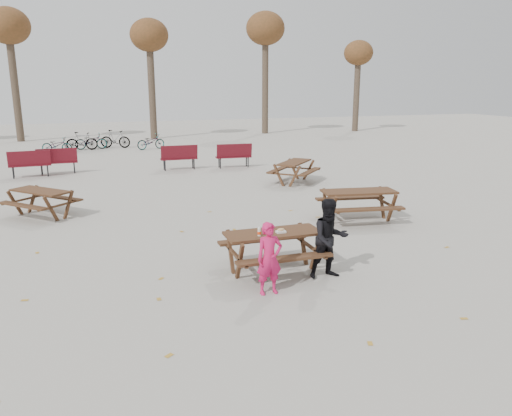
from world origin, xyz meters
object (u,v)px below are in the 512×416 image
object	(u,v)px
main_picnic_table	(273,242)
food_tray	(281,232)
soda_bottle	(259,232)
picnic_table_north	(42,203)
picnic_table_far	(294,172)
picnic_table_east	(358,206)
adult	(330,239)
child	(269,259)

from	to	relation	value
main_picnic_table	food_tray	xyz separation A→B (m)	(0.12, -0.09, 0.21)
food_tray	soda_bottle	xyz separation A→B (m)	(-0.45, -0.06, 0.05)
food_tray	soda_bottle	distance (m)	0.46
soda_bottle	picnic_table_north	size ratio (longest dim) A/B	0.10
soda_bottle	picnic_table_far	distance (m)	9.07
picnic_table_north	picnic_table_east	bearing A→B (deg)	25.19
main_picnic_table	adult	world-z (taller)	adult
child	adult	bearing A→B (deg)	11.70
soda_bottle	child	xyz separation A→B (m)	(-0.10, -0.80, -0.22)
adult	main_picnic_table	bearing A→B (deg)	145.21
picnic_table_north	main_picnic_table	bearing A→B (deg)	-5.21
soda_bottle	child	distance (m)	0.84
soda_bottle	picnic_table_east	bearing A→B (deg)	37.08
soda_bottle	picnic_table_east	world-z (taller)	soda_bottle
child	picnic_table_north	xyz separation A→B (m)	(-4.02, 6.70, -0.26)
picnic_table_north	adult	bearing A→B (deg)	-3.12
picnic_table_north	soda_bottle	bearing A→B (deg)	-8.03
main_picnic_table	picnic_table_far	size ratio (longest dim) A/B	1.01
soda_bottle	child	world-z (taller)	child
child	adult	world-z (taller)	adult
main_picnic_table	picnic_table_north	distance (m)	7.27
soda_bottle	picnic_table_north	bearing A→B (deg)	124.92
main_picnic_table	adult	size ratio (longest dim) A/B	1.22
child	soda_bottle	bearing A→B (deg)	80.25
adult	picnic_table_north	bearing A→B (deg)	130.80
child	picnic_table_east	world-z (taller)	child
soda_bottle	picnic_table_far	size ratio (longest dim) A/B	0.10
main_picnic_table	soda_bottle	distance (m)	0.45
food_tray	child	bearing A→B (deg)	-122.19
main_picnic_table	child	distance (m)	1.05
picnic_table_east	picnic_table_north	distance (m)	8.39
main_picnic_table	adult	bearing A→B (deg)	-35.75
food_tray	adult	size ratio (longest dim) A/B	0.12
main_picnic_table	food_tray	bearing A→B (deg)	-37.50
picnic_table_east	soda_bottle	bearing A→B (deg)	-133.93
child	food_tray	bearing A→B (deg)	54.94
adult	picnic_table_north	xyz separation A→B (m)	(-5.31, 6.36, -0.38)
main_picnic_table	picnic_table_east	bearing A→B (deg)	38.12
food_tray	picnic_table_far	bearing A→B (deg)	65.34
picnic_table_east	food_tray	bearing A→B (deg)	-130.93
picnic_table_east	picnic_table_north	world-z (taller)	picnic_table_east
main_picnic_table	picnic_table_north	world-z (taller)	main_picnic_table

